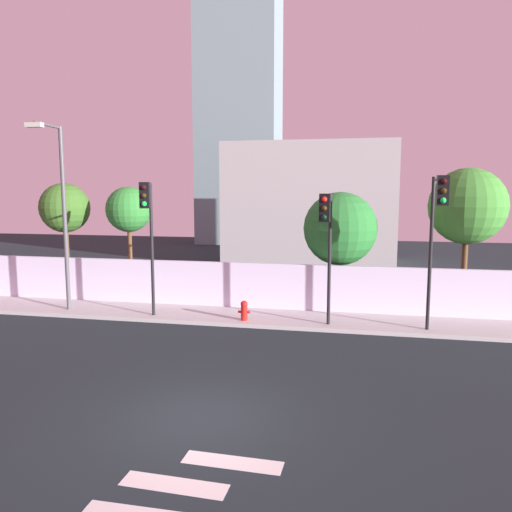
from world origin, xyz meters
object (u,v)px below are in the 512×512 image
(traffic_light_right, at_px, (327,231))
(roadside_tree_rightmost, at_px, (467,207))
(roadside_tree_leftmost, at_px, (65,209))
(fire_hydrant, at_px, (244,310))
(street_lamp_curbside, at_px, (61,204))
(traffic_light_left, at_px, (437,221))
(roadside_tree_midright, at_px, (340,229))
(roadside_tree_midleft, at_px, (129,210))
(traffic_light_center, at_px, (148,221))

(traffic_light_right, xyz_separation_m, roadside_tree_rightmost, (5.03, 3.54, 0.72))
(roadside_tree_leftmost, bearing_deg, fire_hydrant, -18.32)
(traffic_light_right, bearing_deg, street_lamp_curbside, 176.31)
(traffic_light_left, height_order, traffic_light_right, traffic_light_left)
(roadside_tree_midright, bearing_deg, roadside_tree_leftmost, -180.00)
(traffic_light_right, distance_m, fire_hydrant, 4.22)
(roadside_tree_leftmost, bearing_deg, roadside_tree_midright, 0.00)
(roadside_tree_leftmost, relative_size, roadside_tree_midright, 1.08)
(street_lamp_curbside, relative_size, fire_hydrant, 9.78)
(traffic_light_left, bearing_deg, roadside_tree_midleft, 163.52)
(traffic_light_left, distance_m, roadside_tree_rightmost, 3.96)
(street_lamp_curbside, distance_m, roadside_tree_midright, 10.86)
(roadside_tree_midleft, bearing_deg, fire_hydrant, -26.87)
(roadside_tree_leftmost, bearing_deg, street_lamp_curbside, -59.71)
(roadside_tree_midleft, relative_size, roadside_tree_midright, 1.05)
(traffic_light_left, bearing_deg, fire_hydrant, 174.06)
(traffic_light_left, bearing_deg, roadside_tree_midright, 130.79)
(traffic_light_right, xyz_separation_m, roadside_tree_midright, (0.31, 3.54, -0.19))
(roadside_tree_rightmost, bearing_deg, traffic_light_right, -144.85)
(fire_hydrant, bearing_deg, roadside_tree_rightmost, 20.18)
(fire_hydrant, xyz_separation_m, roadside_tree_rightmost, (7.98, 2.93, 3.67))
(traffic_light_center, height_order, roadside_tree_midright, traffic_light_center)
(traffic_light_right, distance_m, roadside_tree_leftmost, 12.34)
(traffic_light_left, relative_size, traffic_light_center, 1.03)
(fire_hydrant, height_order, roadside_tree_midright, roadside_tree_midright)
(traffic_light_left, height_order, roadside_tree_midleft, traffic_light_left)
(roadside_tree_midright, bearing_deg, traffic_light_right, -94.98)
(traffic_light_right, bearing_deg, traffic_light_center, 178.75)
(traffic_light_center, bearing_deg, traffic_light_left, -1.13)
(traffic_light_center, xyz_separation_m, roadside_tree_midright, (6.66, 3.40, -0.44))
(roadside_tree_midright, xyz_separation_m, roadside_tree_rightmost, (4.72, -0.00, 0.91))
(roadside_tree_midleft, bearing_deg, roadside_tree_rightmost, 0.00)
(traffic_light_right, xyz_separation_m, roadside_tree_leftmost, (-11.81, 3.54, 0.53))
(roadside_tree_leftmost, relative_size, roadside_tree_midleft, 1.03)
(fire_hydrant, bearing_deg, roadside_tree_leftmost, 161.68)
(street_lamp_curbside, xyz_separation_m, roadside_tree_rightmost, (15.15, 2.89, -0.09))
(traffic_light_center, distance_m, roadside_tree_midright, 7.49)
(traffic_light_left, bearing_deg, street_lamp_curbside, 177.01)
(traffic_light_center, bearing_deg, street_lamp_curbside, 172.25)
(traffic_light_left, relative_size, fire_hydrant, 7.07)
(traffic_light_center, relative_size, traffic_light_right, 1.08)
(traffic_light_right, bearing_deg, roadside_tree_midleft, 157.94)
(street_lamp_curbside, relative_size, roadside_tree_midleft, 1.42)
(traffic_light_right, height_order, roadside_tree_leftmost, roadside_tree_leftmost)
(street_lamp_curbside, bearing_deg, traffic_light_right, -3.69)
(fire_hydrant, height_order, roadside_tree_leftmost, roadside_tree_leftmost)
(roadside_tree_midright, bearing_deg, street_lamp_curbside, -164.52)
(roadside_tree_leftmost, bearing_deg, roadside_tree_rightmost, 0.00)
(roadside_tree_rightmost, bearing_deg, roadside_tree_midleft, 180.00)
(traffic_light_left, relative_size, street_lamp_curbside, 0.72)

